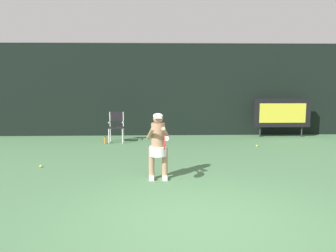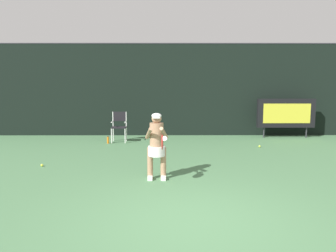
{
  "view_description": "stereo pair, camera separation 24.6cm",
  "coord_description": "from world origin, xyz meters",
  "px_view_note": "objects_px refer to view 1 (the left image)",
  "views": [
    {
      "loc": [
        -0.69,
        -5.23,
        2.27
      ],
      "look_at": [
        -0.39,
        3.58,
        1.05
      ],
      "focal_mm": 36.78,
      "sensor_mm": 36.0,
      "label": 1
    },
    {
      "loc": [
        -0.44,
        -5.23,
        2.27
      ],
      "look_at": [
        -0.39,
        3.58,
        1.05
      ],
      "focal_mm": 36.78,
      "sensor_mm": 36.0,
      "label": 2
    }
  ],
  "objects_px": {
    "tennis_ball_spare": "(41,166)",
    "water_bottle": "(105,140)",
    "tennis_player": "(158,143)",
    "scoreboard": "(282,113)",
    "umpire_chair": "(116,125)",
    "tennis_racket": "(164,142)",
    "tennis_ball_loose": "(257,146)"
  },
  "relations": [
    {
      "from": "tennis_racket",
      "to": "tennis_ball_spare",
      "type": "distance_m",
      "value": 3.66
    },
    {
      "from": "tennis_racket",
      "to": "tennis_ball_spare",
      "type": "relative_size",
      "value": 8.85
    },
    {
      "from": "water_bottle",
      "to": "tennis_ball_loose",
      "type": "relative_size",
      "value": 3.9
    },
    {
      "from": "tennis_ball_loose",
      "to": "scoreboard",
      "type": "bearing_deg",
      "value": 51.95
    },
    {
      "from": "scoreboard",
      "to": "tennis_player",
      "type": "distance_m",
      "value": 7.32
    },
    {
      "from": "tennis_player",
      "to": "water_bottle",
      "type": "bearing_deg",
      "value": 113.02
    },
    {
      "from": "tennis_player",
      "to": "umpire_chair",
      "type": "bearing_deg",
      "value": 107.63
    },
    {
      "from": "tennis_player",
      "to": "tennis_racket",
      "type": "distance_m",
      "value": 0.53
    },
    {
      "from": "tennis_player",
      "to": "tennis_racket",
      "type": "relative_size",
      "value": 2.5
    },
    {
      "from": "tennis_ball_spare",
      "to": "water_bottle",
      "type": "bearing_deg",
      "value": 69.78
    },
    {
      "from": "scoreboard",
      "to": "tennis_ball_spare",
      "type": "relative_size",
      "value": 32.35
    },
    {
      "from": "umpire_chair",
      "to": "tennis_player",
      "type": "relative_size",
      "value": 0.72
    },
    {
      "from": "tennis_racket",
      "to": "tennis_ball_loose",
      "type": "bearing_deg",
      "value": 65.66
    },
    {
      "from": "umpire_chair",
      "to": "tennis_ball_spare",
      "type": "relative_size",
      "value": 15.88
    },
    {
      "from": "scoreboard",
      "to": "tennis_ball_loose",
      "type": "relative_size",
      "value": 32.35
    },
    {
      "from": "scoreboard",
      "to": "tennis_ball_spare",
      "type": "xyz_separation_m",
      "value": [
        -7.84,
        -4.39,
        -0.91
      ]
    },
    {
      "from": "scoreboard",
      "to": "tennis_player",
      "type": "bearing_deg",
      "value": -131.17
    },
    {
      "from": "tennis_ball_loose",
      "to": "tennis_ball_spare",
      "type": "relative_size",
      "value": 1.0
    },
    {
      "from": "tennis_racket",
      "to": "water_bottle",
      "type": "bearing_deg",
      "value": 125.72
    },
    {
      "from": "scoreboard",
      "to": "tennis_ball_loose",
      "type": "xyz_separation_m",
      "value": [
        -1.5,
        -1.92,
        -0.91
      ]
    },
    {
      "from": "umpire_chair",
      "to": "tennis_racket",
      "type": "height_order",
      "value": "tennis_racket"
    },
    {
      "from": "umpire_chair",
      "to": "water_bottle",
      "type": "xyz_separation_m",
      "value": [
        -0.36,
        -0.32,
        -0.5
      ]
    },
    {
      "from": "umpire_chair",
      "to": "tennis_player",
      "type": "height_order",
      "value": "tennis_player"
    },
    {
      "from": "umpire_chair",
      "to": "tennis_racket",
      "type": "xyz_separation_m",
      "value": [
        1.61,
        -5.15,
        0.33
      ]
    },
    {
      "from": "tennis_racket",
      "to": "scoreboard",
      "type": "bearing_deg",
      "value": 65.61
    },
    {
      "from": "tennis_player",
      "to": "tennis_ball_spare",
      "type": "xyz_separation_m",
      "value": [
        -3.02,
        1.12,
        -0.79
      ]
    },
    {
      "from": "umpire_chair",
      "to": "water_bottle",
      "type": "relative_size",
      "value": 4.08
    },
    {
      "from": "tennis_ball_loose",
      "to": "tennis_player",
      "type": "bearing_deg",
      "value": -132.71
    },
    {
      "from": "tennis_ball_loose",
      "to": "tennis_racket",
      "type": "bearing_deg",
      "value": -127.88
    },
    {
      "from": "tennis_player",
      "to": "scoreboard",
      "type": "bearing_deg",
      "value": 48.83
    },
    {
      "from": "umpire_chair",
      "to": "tennis_ball_loose",
      "type": "height_order",
      "value": "umpire_chair"
    },
    {
      "from": "scoreboard",
      "to": "tennis_racket",
      "type": "relative_size",
      "value": 3.65
    }
  ]
}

